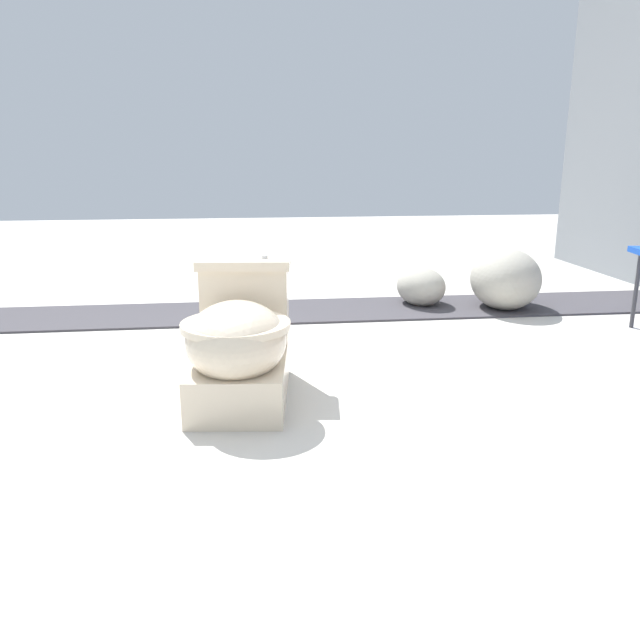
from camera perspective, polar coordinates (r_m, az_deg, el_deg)
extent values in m
plane|color=beige|center=(2.44, -7.43, -6.95)|extent=(14.00, 14.00, 0.00)
cube|color=#423F44|center=(3.71, 0.41, 0.90)|extent=(0.56, 8.00, 0.01)
cube|color=beige|center=(2.39, -7.18, -5.20)|extent=(0.63, 0.40, 0.17)
ellipsoid|color=beige|center=(2.24, -7.60, -1.86)|extent=(0.48, 0.41, 0.28)
cylinder|color=beige|center=(2.23, -7.65, -0.48)|extent=(0.43, 0.43, 0.03)
cube|color=beige|center=(2.53, -6.82, 1.45)|extent=(0.22, 0.36, 0.30)
cube|color=beige|center=(2.49, -6.94, 5.21)|extent=(0.24, 0.38, 0.04)
cylinder|color=silver|center=(2.48, -5.11, 5.78)|extent=(0.02, 0.02, 0.01)
cylinder|color=#38383D|center=(3.71, 26.92, 2.41)|extent=(0.02, 0.02, 0.40)
ellipsoid|color=#ADA899|center=(3.89, 16.59, 3.62)|extent=(0.59, 0.52, 0.37)
ellipsoid|color=#ADA899|center=(3.88, 9.21, 3.05)|extent=(0.40, 0.35, 0.24)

